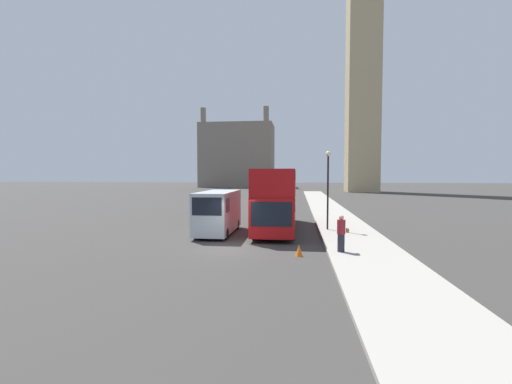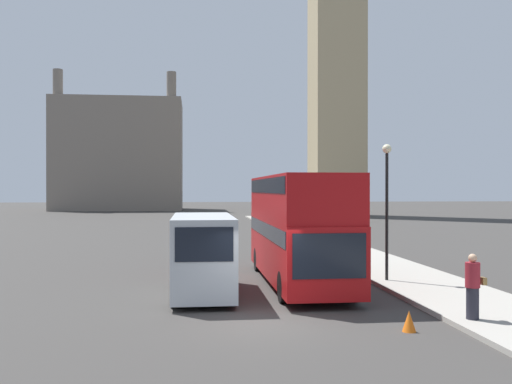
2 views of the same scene
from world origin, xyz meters
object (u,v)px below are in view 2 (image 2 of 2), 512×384
at_px(street_lamp, 387,190).
at_px(pedestrian, 473,287).
at_px(white_van, 203,253).
at_px(red_double_decker_bus, 298,224).

bearing_deg(street_lamp, pedestrian, -89.48).
bearing_deg(white_van, red_double_decker_bus, 29.84).
xyz_separation_m(white_van, pedestrian, (7.29, -5.04, -0.44)).
bearing_deg(red_double_decker_bus, street_lamp, -6.66).
bearing_deg(pedestrian, white_van, 145.34).
bearing_deg(pedestrian, street_lamp, 90.52).
height_order(red_double_decker_bus, pedestrian, red_double_decker_bus).
xyz_separation_m(red_double_decker_bus, pedestrian, (3.54, -7.19, -1.31)).
bearing_deg(street_lamp, red_double_decker_bus, 173.34).
distance_m(white_van, street_lamp, 7.75).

